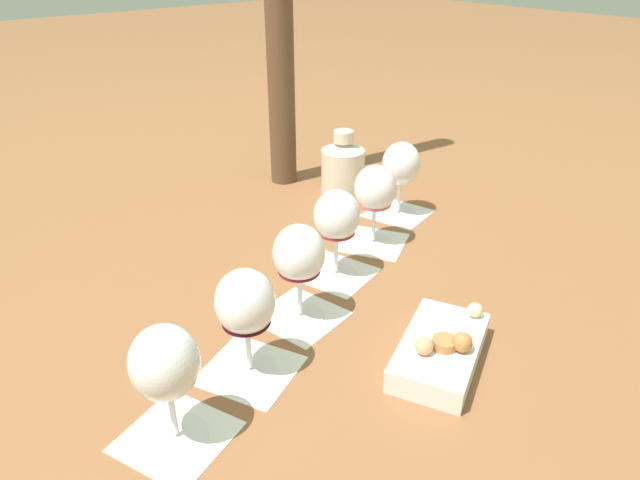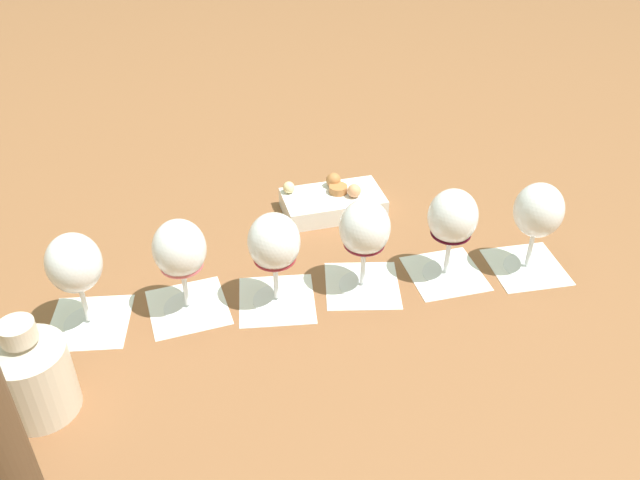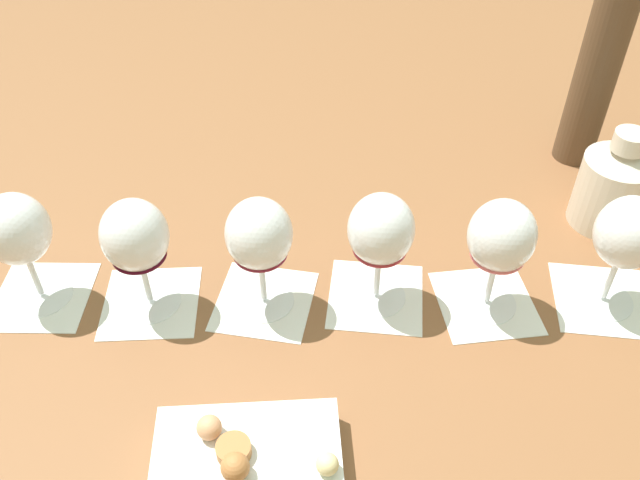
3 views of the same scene
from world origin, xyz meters
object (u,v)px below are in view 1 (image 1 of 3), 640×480
Objects in this scene: wine_glass_0 at (401,168)px; wine_glass_5 at (165,369)px; wine_glass_3 at (299,258)px; wine_glass_4 at (245,307)px; snack_dish at (441,350)px; ceramic_vase at (343,166)px; wine_glass_2 at (337,220)px; wine_glass_1 at (375,193)px.

wine_glass_0 and wine_glass_5 have the same top height.
wine_glass_3 is 1.00× the size of wine_glass_4.
wine_glass_3 and wine_glass_5 have the same top height.
wine_glass_3 is 0.24m from snack_dish.
wine_glass_2 is at bearing 45.87° from ceramic_vase.
wine_glass_0 is 1.00× the size of wine_glass_1.
wine_glass_4 is 0.14m from wine_glass_5.
wine_glass_2 is 1.00× the size of wine_glass_4.
wine_glass_1 reaches higher than ceramic_vase.
wine_glass_5 is (0.26, 0.09, -0.00)m from wine_glass_3.
wine_glass_0 is 0.28m from wine_glass_2.
wine_glass_1 and wine_glass_2 have the same top height.
wine_glass_1 is 1.00× the size of wine_glass_3.
wine_glass_3 is 1.07× the size of ceramic_vase.
wine_glass_0 is at bearing 94.54° from ceramic_vase.
wine_glass_2 and wine_glass_3 have the same top height.
wine_glass_2 is at bearing -155.15° from wine_glass_3.
wine_glass_0 is at bearing -158.01° from wine_glass_4.
wine_glass_4 is at bearing 21.45° from wine_glass_1.
wine_glass_0 and wine_glass_3 have the same top height.
wine_glass_5 is (0.38, 0.15, -0.00)m from wine_glass_2.
wine_glass_1 is at bearing 23.53° from wine_glass_0.
wine_glass_1 is at bearing -159.06° from wine_glass_3.
ceramic_vase reaches higher than snack_dish.
wine_glass_2 reaches higher than snack_dish.
wine_glass_5 is (0.64, 0.25, 0.00)m from wine_glass_0.
wine_glass_4 is at bearing 36.18° from ceramic_vase.
wine_glass_0 is 0.75× the size of snack_dish.
wine_glass_0 and wine_glass_4 have the same top height.
wine_glass_4 reaches higher than ceramic_vase.
wine_glass_0 is at bearing -159.65° from wine_glass_2.
wine_glass_1 and wine_glass_4 have the same top height.
ceramic_vase is (0.01, -0.16, -0.04)m from wine_glass_0.
snack_dish is at bearing 111.15° from wine_glass_3.
wine_glass_2 is (0.13, 0.04, 0.00)m from wine_glass_1.
wine_glass_1 is 0.36m from snack_dish.
wine_glass_4 is 1.07× the size of ceramic_vase.
wine_glass_3 is 0.27m from wine_glass_5.
wine_glass_2 and wine_glass_4 have the same top height.
wine_glass_1 reaches higher than snack_dish.
ceramic_vase is 0.60m from snack_dish.
wine_glass_0 reaches higher than snack_dish.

